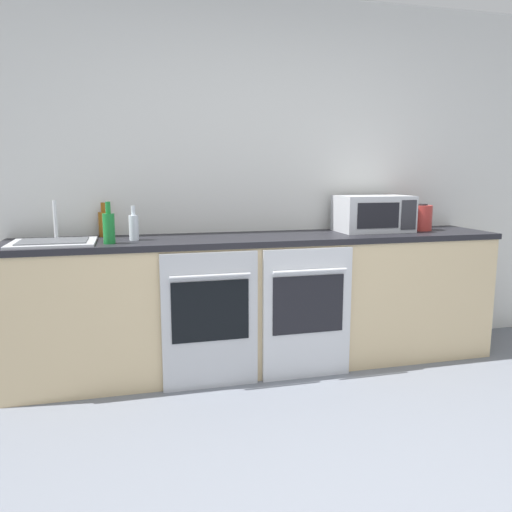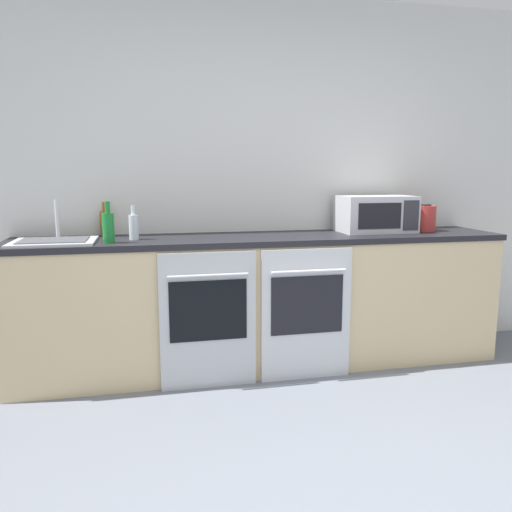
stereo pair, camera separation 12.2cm
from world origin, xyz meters
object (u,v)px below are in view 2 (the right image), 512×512
object	(u,v)px
oven_right	(306,314)
oven_left	(208,320)
bottle_clear	(134,226)
kettle	(424,218)
sink	(54,241)
bottle_amber	(105,223)
bottle_green	(108,227)
microwave	(375,214)

from	to	relation	value
oven_right	oven_left	bearing A→B (deg)	180.00
bottle_clear	kettle	distance (m)	2.11
bottle_clear	sink	world-z (taller)	sink
bottle_clear	sink	distance (m)	0.49
bottle_clear	bottle_amber	xyz separation A→B (m)	(-0.19, 0.25, 0.00)
bottle_amber	kettle	world-z (taller)	bottle_amber
oven_left	oven_right	size ratio (longest dim) A/B	1.00
oven_left	sink	xyz separation A→B (m)	(-0.92, 0.24, 0.50)
bottle_amber	kettle	distance (m)	2.31
oven_left	oven_right	world-z (taller)	same
bottle_amber	kettle	xyz separation A→B (m)	(2.30, -0.19, 0.01)
kettle	bottle_green	bearing A→B (deg)	-175.38
oven_left	bottle_amber	distance (m)	1.01
oven_left	bottle_amber	xyz separation A→B (m)	(-0.63, 0.54, 0.57)
bottle_green	sink	bearing A→B (deg)	166.83
oven_right	kettle	size ratio (longest dim) A/B	4.36
sink	bottle_green	bearing A→B (deg)	-13.17
microwave	bottle_clear	size ratio (longest dim) A/B	2.40
bottle_clear	sink	xyz separation A→B (m)	(-0.48, -0.05, -0.07)
oven_left	bottle_clear	world-z (taller)	bottle_clear
bottle_clear	bottle_green	xyz separation A→B (m)	(-0.15, -0.13, 0.01)
bottle_clear	sink	size ratio (longest dim) A/B	0.45
microwave	bottle_amber	bearing A→B (deg)	174.74
oven_left	bottle_green	size ratio (longest dim) A/B	3.41
oven_right	bottle_clear	bearing A→B (deg)	164.80
oven_left	bottle_green	bearing A→B (deg)	164.21
microwave	kettle	bearing A→B (deg)	-2.51
kettle	sink	bearing A→B (deg)	-177.69
microwave	sink	size ratio (longest dim) A/B	1.07
microwave	kettle	world-z (taller)	microwave
oven_left	bottle_amber	world-z (taller)	bottle_amber
microwave	bottle_amber	distance (m)	1.92
bottle_green	bottle_amber	size ratio (longest dim) A/B	1.11
sink	oven_right	bearing A→B (deg)	-8.87
microwave	kettle	size ratio (longest dim) A/B	2.66
oven_right	sink	bearing A→B (deg)	171.13
oven_left	oven_right	xyz separation A→B (m)	(0.64, 0.00, 0.00)
microwave	bottle_clear	bearing A→B (deg)	-177.64
microwave	bottle_green	bearing A→B (deg)	-173.93
oven_left	bottle_amber	bearing A→B (deg)	139.49
bottle_clear	bottle_amber	bearing A→B (deg)	128.21
oven_left	bottle_green	xyz separation A→B (m)	(-0.59, 0.17, 0.58)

